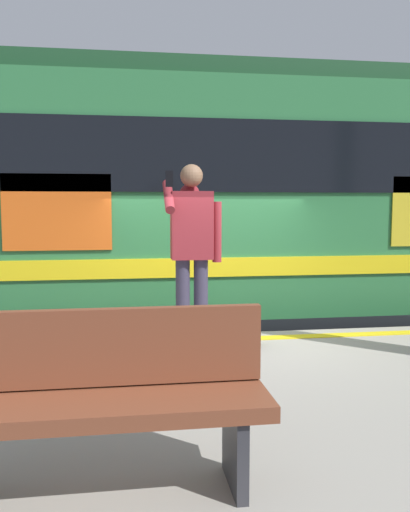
{
  "coord_description": "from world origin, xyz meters",
  "views": [
    {
      "loc": [
        0.99,
        5.76,
        2.42
      ],
      "look_at": [
        0.18,
        0.3,
        1.89
      ],
      "focal_mm": 37.33,
      "sensor_mm": 36.0,
      "label": 1
    }
  ],
  "objects_px": {
    "handbag": "(241,329)",
    "bench": "(97,394)",
    "passenger": "(192,241)",
    "train_carriage": "(233,194)"
  },
  "relations": [
    {
      "from": "handbag",
      "to": "bench",
      "type": "height_order",
      "value": "bench"
    },
    {
      "from": "passenger",
      "to": "handbag",
      "type": "distance_m",
      "value": 1.04
    },
    {
      "from": "passenger",
      "to": "handbag",
      "type": "relative_size",
      "value": 4.86
    },
    {
      "from": "passenger",
      "to": "bench",
      "type": "relative_size",
      "value": 1.07
    },
    {
      "from": "train_carriage",
      "to": "bench",
      "type": "relative_size",
      "value": 8.18
    },
    {
      "from": "bench",
      "to": "handbag",
      "type": "bearing_deg",
      "value": -116.57
    },
    {
      "from": "train_carriage",
      "to": "handbag",
      "type": "bearing_deg",
      "value": 80.24
    },
    {
      "from": "handbag",
      "to": "bench",
      "type": "relative_size",
      "value": 0.22
    },
    {
      "from": "train_carriage",
      "to": "passenger",
      "type": "xyz_separation_m",
      "value": [
        1.0,
        2.91,
        -0.52
      ]
    },
    {
      "from": "passenger",
      "to": "bench",
      "type": "height_order",
      "value": "passenger"
    }
  ]
}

